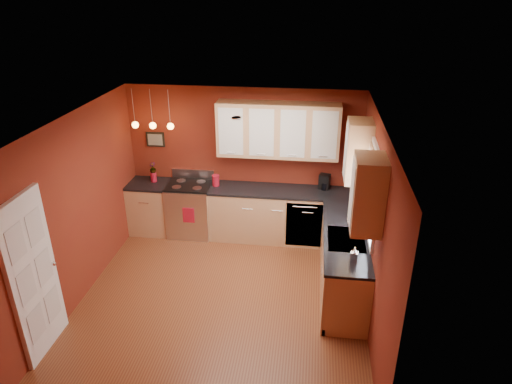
# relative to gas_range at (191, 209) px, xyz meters

# --- Properties ---
(floor) EXTENTS (4.20, 4.20, 0.00)m
(floor) POSITION_rel_gas_range_xyz_m (0.92, -1.80, -0.48)
(floor) COLOR brown
(floor) RESTS_ON ground
(ceiling) EXTENTS (4.00, 4.20, 0.02)m
(ceiling) POSITION_rel_gas_range_xyz_m (0.92, -1.80, 2.12)
(ceiling) COLOR white
(ceiling) RESTS_ON wall_back
(wall_back) EXTENTS (4.00, 0.02, 2.60)m
(wall_back) POSITION_rel_gas_range_xyz_m (0.92, 0.30, 0.82)
(wall_back) COLOR maroon
(wall_back) RESTS_ON floor
(wall_front) EXTENTS (4.00, 0.02, 2.60)m
(wall_front) POSITION_rel_gas_range_xyz_m (0.92, -3.90, 0.82)
(wall_front) COLOR maroon
(wall_front) RESTS_ON floor
(wall_left) EXTENTS (0.02, 4.20, 2.60)m
(wall_left) POSITION_rel_gas_range_xyz_m (-1.08, -1.80, 0.82)
(wall_left) COLOR maroon
(wall_left) RESTS_ON floor
(wall_right) EXTENTS (0.02, 4.20, 2.60)m
(wall_right) POSITION_rel_gas_range_xyz_m (2.92, -1.80, 0.82)
(wall_right) COLOR maroon
(wall_right) RESTS_ON floor
(base_cabinets_back_left) EXTENTS (0.70, 0.60, 0.90)m
(base_cabinets_back_left) POSITION_rel_gas_range_xyz_m (-0.73, -0.00, -0.03)
(base_cabinets_back_left) COLOR tan
(base_cabinets_back_left) RESTS_ON floor
(base_cabinets_back_right) EXTENTS (2.54, 0.60, 0.90)m
(base_cabinets_back_right) POSITION_rel_gas_range_xyz_m (1.65, -0.00, -0.03)
(base_cabinets_back_right) COLOR tan
(base_cabinets_back_right) RESTS_ON floor
(base_cabinets_right) EXTENTS (0.60, 2.10, 0.90)m
(base_cabinets_right) POSITION_rel_gas_range_xyz_m (2.62, -1.35, -0.03)
(base_cabinets_right) COLOR tan
(base_cabinets_right) RESTS_ON floor
(counter_back_left) EXTENTS (0.70, 0.62, 0.04)m
(counter_back_left) POSITION_rel_gas_range_xyz_m (-0.73, -0.00, 0.44)
(counter_back_left) COLOR black
(counter_back_left) RESTS_ON base_cabinets_back_left
(counter_back_right) EXTENTS (2.54, 0.62, 0.04)m
(counter_back_right) POSITION_rel_gas_range_xyz_m (1.65, -0.00, 0.44)
(counter_back_right) COLOR black
(counter_back_right) RESTS_ON base_cabinets_back_right
(counter_right) EXTENTS (0.62, 2.10, 0.04)m
(counter_right) POSITION_rel_gas_range_xyz_m (2.62, -1.35, 0.44)
(counter_right) COLOR black
(counter_right) RESTS_ON base_cabinets_right
(gas_range) EXTENTS (0.76, 0.64, 1.11)m
(gas_range) POSITION_rel_gas_range_xyz_m (0.00, 0.00, 0.00)
(gas_range) COLOR silver
(gas_range) RESTS_ON floor
(dishwasher_front) EXTENTS (0.60, 0.02, 0.80)m
(dishwasher_front) POSITION_rel_gas_range_xyz_m (2.02, -0.29, -0.03)
(dishwasher_front) COLOR silver
(dishwasher_front) RESTS_ON base_cabinets_back_right
(sink) EXTENTS (0.50, 0.70, 0.33)m
(sink) POSITION_rel_gas_range_xyz_m (2.62, -1.50, 0.43)
(sink) COLOR gray
(sink) RESTS_ON counter_right
(window) EXTENTS (0.06, 1.02, 1.22)m
(window) POSITION_rel_gas_range_xyz_m (2.89, -1.50, 1.21)
(window) COLOR white
(window) RESTS_ON wall_right
(door_left_wall) EXTENTS (0.12, 0.82, 2.05)m
(door_left_wall) POSITION_rel_gas_range_xyz_m (-1.05, -3.00, 0.54)
(door_left_wall) COLOR white
(door_left_wall) RESTS_ON floor
(upper_cabinets_back) EXTENTS (2.00, 0.35, 0.90)m
(upper_cabinets_back) POSITION_rel_gas_range_xyz_m (1.52, 0.12, 1.47)
(upper_cabinets_back) COLOR tan
(upper_cabinets_back) RESTS_ON wall_back
(upper_cabinets_right) EXTENTS (0.35, 1.95, 0.90)m
(upper_cabinets_right) POSITION_rel_gas_range_xyz_m (2.75, -1.48, 1.47)
(upper_cabinets_right) COLOR tan
(upper_cabinets_right) RESTS_ON wall_right
(wall_picture) EXTENTS (0.32, 0.03, 0.26)m
(wall_picture) POSITION_rel_gas_range_xyz_m (-0.63, 0.28, 1.17)
(wall_picture) COLOR black
(wall_picture) RESTS_ON wall_back
(pendant_lights) EXTENTS (0.71, 0.11, 0.66)m
(pendant_lights) POSITION_rel_gas_range_xyz_m (-0.53, -0.05, 1.53)
(pendant_lights) COLOR gray
(pendant_lights) RESTS_ON ceiling
(red_canister) EXTENTS (0.13, 0.13, 0.19)m
(red_canister) POSITION_rel_gas_range_xyz_m (0.47, 0.03, 0.56)
(red_canister) COLOR #A71225
(red_canister) RESTS_ON counter_back_right
(red_vase) EXTENTS (0.11, 0.11, 0.17)m
(red_vase) POSITION_rel_gas_range_xyz_m (-0.66, 0.07, 0.54)
(red_vase) COLOR #A71225
(red_vase) RESTS_ON counter_back_left
(flowers) EXTENTS (0.15, 0.15, 0.20)m
(flowers) POSITION_rel_gas_range_xyz_m (-0.66, 0.07, 0.71)
(flowers) COLOR #A71225
(flowers) RESTS_ON red_vase
(coffee_maker) EXTENTS (0.21, 0.21, 0.26)m
(coffee_maker) POSITION_rel_gas_range_xyz_m (2.33, 0.15, 0.58)
(coffee_maker) COLOR black
(coffee_maker) RESTS_ON counter_back_right
(soap_pump) EXTENTS (0.11, 0.11, 0.21)m
(soap_pump) POSITION_rel_gas_range_xyz_m (2.68, -2.05, 0.56)
(soap_pump) COLOR silver
(soap_pump) RESTS_ON counter_right
(dish_towel) EXTENTS (0.20, 0.01, 0.27)m
(dish_towel) POSITION_rel_gas_range_xyz_m (0.05, -0.33, 0.04)
(dish_towel) COLOR #A71225
(dish_towel) RESTS_ON gas_range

